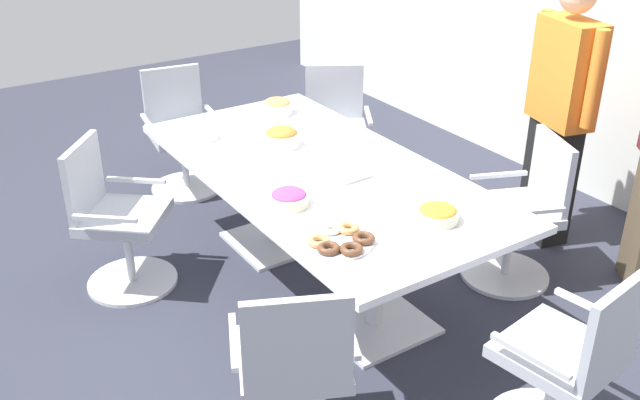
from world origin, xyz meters
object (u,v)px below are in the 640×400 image
Objects in this scene: snack_bowl_pretzels at (282,137)px; snack_bowl_candy_mix at (289,198)px; person_standing_0 at (560,111)px; plate_stack at (203,136)px; office_chair_4 at (520,218)px; office_chair_3 at (568,369)px; snack_bowl_chips_orange at (438,213)px; office_chair_1 at (116,224)px; donut_platter at (340,240)px; conference_table at (320,188)px; office_chair_2 at (294,377)px; napkin_pile at (347,170)px; snack_bowl_cookies at (277,106)px; office_chair_5 at (335,135)px; office_chair_0 at (181,137)px.

snack_bowl_candy_mix is at bearing -27.92° from snack_bowl_pretzels.
person_standing_0 is 9.13× the size of plate_stack.
office_chair_4 is 0.53× the size of person_standing_0.
office_chair_3 is at bearing 21.48° from snack_bowl_candy_mix.
snack_bowl_candy_mix is (-1.40, -0.55, 0.39)m from office_chair_3.
snack_bowl_pretzels is at bearing -172.88° from snack_bowl_chips_orange.
snack_bowl_candy_mix is at bearing 75.13° from office_chair_1.
office_chair_3 reaches higher than snack_bowl_pretzels.
person_standing_0 is at bearing 63.70° from snack_bowl_pretzels.
office_chair_1 is 1.57m from donut_platter.
conference_table is 2.64× the size of office_chair_2.
conference_table is 0.86m from donut_platter.
office_chair_2 is at bearing -14.34° from plate_stack.
office_chair_4 is at bearing 103.72° from snack_bowl_chips_orange.
snack_bowl_chips_orange is (0.83, 0.14, 0.17)m from conference_table.
conference_table is 0.24m from napkin_pile.
office_chair_3 reaches higher than snack_bowl_chips_orange.
snack_bowl_chips_orange is at bearing -3.62° from snack_bowl_cookies.
conference_table is 1.39m from office_chair_5.
office_chair_3 is 1.00× the size of office_chair_4.
office_chair_4 reaches higher than napkin_pile.
office_chair_1 is 4.36× the size of snack_bowl_cookies.
office_chair_5 is 4.36× the size of snack_bowl_cookies.
office_chair_2 is at bearing -54.47° from donut_platter.
office_chair_0 is 1.34m from snack_bowl_pretzels.
office_chair_0 is 1.90m from napkin_pile.
office_chair_5 is 4.17× the size of snack_bowl_pretzels.
snack_bowl_chips_orange is at bearing 105.32° from office_chair_0.
snack_bowl_cookies is 1.79m from donut_platter.
office_chair_5 reaches higher than donut_platter.
person_standing_0 reaches higher than snack_bowl_candy_mix.
conference_table is 11.50× the size of snack_bowl_cookies.
office_chair_0 is 4.46× the size of snack_bowl_candy_mix.
person_standing_0 reaches higher than office_chair_5.
snack_bowl_chips_orange is 1.69m from plate_stack.
conference_table is 1.22m from office_chair_4.
person_standing_0 reaches higher than snack_bowl_chips_orange.
snack_bowl_candy_mix is 0.47m from donut_platter.
office_chair_1 is at bearing -121.77° from conference_table.
plate_stack reaches higher than donut_platter.
office_chair_3 is at bearing -5.72° from office_chair_2.
snack_bowl_pretzels is at bearing 152.08° from snack_bowl_candy_mix.
office_chair_2 is 1.18m from office_chair_3.
office_chair_0 is at bearing 166.77° from plate_stack.
snack_bowl_candy_mix is at bearing -52.79° from conference_table.
napkin_pile is (-0.46, -0.96, 0.38)m from office_chair_4.
plate_stack is at bearing -154.78° from napkin_pile.
office_chair_3 is 0.93m from snack_bowl_chips_orange.
office_chair_1 is at bearing -102.45° from snack_bowl_pretzels.
office_chair_2 is (1.08, -0.84, -0.22)m from conference_table.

